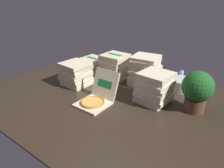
% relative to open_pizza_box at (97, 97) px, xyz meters
% --- Properties ---
extents(ground_plane, '(3.20, 2.40, 0.02)m').
position_rel_open_pizza_box_xyz_m(ground_plane, '(-0.00, 0.21, -0.09)').
color(ground_plane, '#2D2319').
extents(open_pizza_box, '(0.36, 0.50, 0.36)m').
position_rel_open_pizza_box_xyz_m(open_pizza_box, '(0.00, 0.00, 0.00)').
color(open_pizza_box, beige).
rests_on(open_pizza_box, ground_plane).
extents(pizza_stack_right_far, '(0.39, 0.39, 0.34)m').
position_rel_open_pizza_box_xyz_m(pizza_stack_right_far, '(-0.60, 0.24, 0.09)').
color(pizza_stack_right_far, beige).
rests_on(pizza_stack_right_far, ground_plane).
extents(pizza_stack_right_mid, '(0.41, 0.41, 0.39)m').
position_rel_open_pizza_box_xyz_m(pizza_stack_right_mid, '(0.54, 0.44, 0.12)').
color(pizza_stack_right_mid, beige).
rests_on(pizza_stack_right_mid, ground_plane).
extents(pizza_stack_right_near, '(0.40, 0.40, 0.39)m').
position_rel_open_pizza_box_xyz_m(pizza_stack_right_near, '(-0.29, 0.76, 0.12)').
color(pizza_stack_right_near, beige).
rests_on(pizza_stack_right_near, ground_plane).
extents(pizza_stack_left_far, '(0.42, 0.42, 0.43)m').
position_rel_open_pizza_box_xyz_m(pizza_stack_left_far, '(0.20, 0.81, 0.14)').
color(pizza_stack_left_far, beige).
rests_on(pizza_stack_left_far, ground_plane).
extents(pizza_stack_center_near, '(0.39, 0.39, 0.24)m').
position_rel_open_pizza_box_xyz_m(pizza_stack_center_near, '(-0.74, 0.77, 0.04)').
color(pizza_stack_center_near, beige).
rests_on(pizza_stack_center_near, ground_plane).
extents(ice_bucket, '(0.32, 0.32, 0.16)m').
position_rel_open_pizza_box_xyz_m(ice_bucket, '(0.69, 0.97, 0.00)').
color(ice_bucket, '#B7BABF').
rests_on(ice_bucket, ground_plane).
extents(water_bottle_0, '(0.06, 0.06, 0.22)m').
position_rel_open_pizza_box_xyz_m(water_bottle_0, '(0.62, 1.16, 0.03)').
color(water_bottle_0, silver).
rests_on(water_bottle_0, ground_plane).
extents(water_bottle_1, '(0.06, 0.06, 0.22)m').
position_rel_open_pizza_box_xyz_m(water_bottle_1, '(0.57, 0.80, 0.03)').
color(water_bottle_1, silver).
rests_on(water_bottle_1, ground_plane).
extents(water_bottle_2, '(0.06, 0.06, 0.22)m').
position_rel_open_pizza_box_xyz_m(water_bottle_2, '(0.90, 0.96, 0.03)').
color(water_bottle_2, white).
rests_on(water_bottle_2, ground_plane).
extents(water_bottle_3, '(0.06, 0.06, 0.22)m').
position_rel_open_pizza_box_xyz_m(water_bottle_3, '(0.48, 0.83, 0.03)').
color(water_bottle_3, silver).
rests_on(water_bottle_3, ground_plane).
extents(water_bottle_4, '(0.06, 0.06, 0.22)m').
position_rel_open_pizza_box_xyz_m(water_bottle_4, '(0.84, 1.13, 0.03)').
color(water_bottle_4, white).
rests_on(water_bottle_4, ground_plane).
extents(water_bottle_5, '(0.06, 0.06, 0.22)m').
position_rel_open_pizza_box_xyz_m(water_bottle_5, '(0.41, 0.84, 0.03)').
color(water_bottle_5, white).
rests_on(water_bottle_5, ground_plane).
extents(potted_plant, '(0.34, 0.34, 0.48)m').
position_rel_open_pizza_box_xyz_m(potted_plant, '(1.00, 0.53, 0.19)').
color(potted_plant, '#513323').
rests_on(potted_plant, ground_plane).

